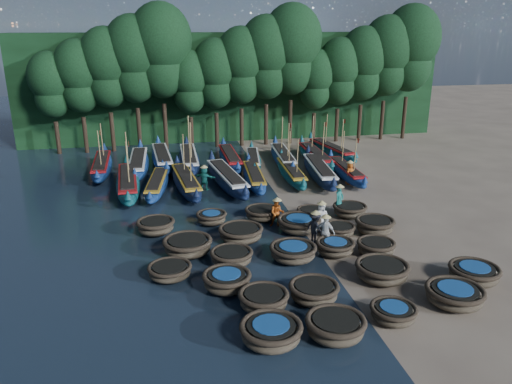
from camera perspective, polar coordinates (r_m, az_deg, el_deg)
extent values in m
plane|color=gray|center=(27.94, 5.04, -3.95)|extent=(120.00, 120.00, 0.00)
cube|color=black|center=(49.14, -2.50, 11.94)|extent=(40.00, 3.00, 10.00)
ellipsoid|color=brown|center=(18.18, 1.73, -16.00)|extent=(2.35, 2.35, 0.72)
torus|color=#3A2F22|center=(17.99, 1.74, -15.12)|extent=(2.26, 2.26, 0.22)
cylinder|color=black|center=(17.97, 1.74, -15.00)|extent=(1.72, 1.72, 0.07)
cylinder|color=navy|center=(17.94, 1.74, -14.89)|extent=(1.32, 1.32, 0.04)
ellipsoid|color=brown|center=(18.66, 9.05, -15.22)|extent=(2.32, 2.32, 0.74)
torus|color=#3A2F22|center=(18.47, 9.11, -14.32)|extent=(2.21, 2.21, 0.22)
cylinder|color=black|center=(18.44, 9.12, -14.20)|extent=(1.67, 1.67, 0.07)
ellipsoid|color=brown|center=(20.07, 15.41, -13.34)|extent=(1.74, 1.74, 0.57)
torus|color=#3A2F22|center=(19.93, 15.47, -12.68)|extent=(1.80, 1.80, 0.17)
cylinder|color=black|center=(19.91, 15.48, -12.60)|extent=(1.37, 1.37, 0.05)
cylinder|color=navy|center=(19.90, 15.49, -12.51)|extent=(1.05, 1.05, 0.03)
ellipsoid|color=brown|center=(21.85, 21.72, -11.09)|extent=(2.21, 2.21, 0.68)
torus|color=#3A2F22|center=(21.70, 21.82, -10.35)|extent=(2.36, 2.36, 0.21)
cylinder|color=black|center=(21.68, 21.83, -10.26)|extent=(1.80, 1.80, 0.06)
cylinder|color=navy|center=(21.66, 21.85, -10.16)|extent=(1.39, 1.39, 0.04)
ellipsoid|color=brown|center=(21.37, -3.35, -10.30)|extent=(2.47, 2.47, 0.72)
torus|color=#3A2F22|center=(21.21, -3.37, -9.50)|extent=(2.11, 2.11, 0.22)
cylinder|color=black|center=(21.19, -3.37, -9.40)|extent=(1.58, 1.58, 0.07)
cylinder|color=navy|center=(21.17, -3.38, -9.29)|extent=(1.22, 1.22, 0.04)
ellipsoid|color=brown|center=(20.05, 0.87, -12.43)|extent=(2.31, 2.31, 0.69)
torus|color=#3A2F22|center=(19.88, 0.87, -11.62)|extent=(2.03, 2.03, 0.21)
cylinder|color=black|center=(19.86, 0.88, -11.52)|extent=(1.53, 1.53, 0.06)
ellipsoid|color=brown|center=(20.68, 6.63, -11.48)|extent=(2.20, 2.20, 0.72)
torus|color=#3A2F22|center=(20.52, 6.66, -10.66)|extent=(2.08, 2.08, 0.22)
cylinder|color=black|center=(20.50, 6.67, -10.56)|extent=(1.56, 1.56, 0.07)
ellipsoid|color=brown|center=(22.78, 14.18, -8.94)|extent=(2.38, 2.38, 0.73)
torus|color=#3A2F22|center=(22.63, 14.25, -8.17)|extent=(2.39, 2.39, 0.22)
cylinder|color=black|center=(22.61, 14.26, -8.07)|extent=(1.81, 1.81, 0.07)
ellipsoid|color=brown|center=(23.91, 23.62, -8.70)|extent=(2.39, 2.39, 0.69)
torus|color=#3A2F22|center=(23.78, 23.72, -8.01)|extent=(2.21, 2.21, 0.21)
cylinder|color=black|center=(23.76, 23.73, -7.92)|extent=(1.68, 1.68, 0.06)
cylinder|color=navy|center=(23.74, 23.75, -7.83)|extent=(1.29, 1.29, 0.04)
ellipsoid|color=brown|center=(22.62, -9.81, -9.05)|extent=(2.12, 2.12, 0.57)
torus|color=#3A2F22|center=(22.50, -9.85, -8.45)|extent=(1.97, 1.97, 0.17)
cylinder|color=black|center=(22.49, -9.85, -8.37)|extent=(1.51, 1.51, 0.05)
ellipsoid|color=brown|center=(23.48, -2.80, -7.59)|extent=(2.18, 2.18, 0.66)
torus|color=#3A2F22|center=(23.34, -2.81, -6.91)|extent=(2.03, 2.03, 0.20)
cylinder|color=black|center=(23.33, -2.81, -6.82)|extent=(1.53, 1.53, 0.06)
ellipsoid|color=brown|center=(23.93, 4.25, -7.05)|extent=(2.37, 2.37, 0.69)
torus|color=#3A2F22|center=(23.79, 4.27, -6.34)|extent=(2.27, 2.27, 0.21)
cylinder|color=black|center=(23.77, 4.28, -6.25)|extent=(1.73, 1.73, 0.06)
cylinder|color=navy|center=(23.75, 4.28, -6.16)|extent=(1.33, 1.33, 0.04)
ellipsoid|color=brown|center=(24.72, 9.04, -6.42)|extent=(1.96, 1.96, 0.65)
torus|color=#3A2F22|center=(24.59, 9.07, -5.77)|extent=(1.91, 1.91, 0.20)
cylinder|color=black|center=(24.58, 9.08, -5.69)|extent=(1.44, 1.44, 0.06)
cylinder|color=navy|center=(24.56, 9.08, -5.60)|extent=(1.11, 1.11, 0.04)
ellipsoid|color=brown|center=(25.07, 13.54, -6.34)|extent=(2.15, 2.15, 0.66)
torus|color=#3A2F22|center=(24.95, 13.59, -5.69)|extent=(1.89, 1.89, 0.20)
cylinder|color=black|center=(24.93, 13.60, -5.61)|extent=(1.42, 1.42, 0.06)
ellipsoid|color=brown|center=(24.62, -7.82, -6.32)|extent=(2.79, 2.79, 0.76)
torus|color=#3A2F22|center=(24.48, -7.85, -5.56)|extent=(2.43, 2.43, 0.23)
cylinder|color=black|center=(24.46, -7.86, -5.47)|extent=(1.84, 1.84, 0.07)
ellipsoid|color=brown|center=(25.87, -1.76, -4.93)|extent=(2.61, 2.61, 0.71)
torus|color=#3A2F22|center=(25.74, -1.77, -4.24)|extent=(2.33, 2.33, 0.22)
cylinder|color=black|center=(25.72, -1.77, -4.15)|extent=(1.78, 1.78, 0.06)
ellipsoid|color=brown|center=(27.10, 4.94, -3.84)|extent=(2.27, 2.27, 0.73)
torus|color=#3A2F22|center=(26.97, 4.96, -3.17)|extent=(2.39, 2.39, 0.22)
cylinder|color=black|center=(26.96, 4.97, -3.08)|extent=(1.82, 1.82, 0.07)
cylinder|color=navy|center=(26.94, 4.97, -2.99)|extent=(1.40, 1.40, 0.04)
ellipsoid|color=brown|center=(26.82, 9.46, -4.45)|extent=(1.82, 1.82, 0.59)
torus|color=#3A2F22|center=(26.72, 9.49, -3.91)|extent=(1.73, 1.73, 0.18)
cylinder|color=black|center=(26.70, 9.49, -3.84)|extent=(1.31, 1.31, 0.05)
ellipsoid|color=brown|center=(27.51, 13.41, -3.93)|extent=(1.99, 1.99, 0.76)
torus|color=#3A2F22|center=(27.38, 13.47, -3.25)|extent=(2.14, 2.14, 0.23)
cylinder|color=black|center=(27.36, 13.47, -3.16)|extent=(1.60, 1.60, 0.07)
ellipsoid|color=brown|center=(27.29, -11.37, -4.02)|extent=(2.14, 2.14, 0.71)
torus|color=#3A2F22|center=(27.17, -11.41, -3.37)|extent=(2.06, 2.06, 0.22)
cylinder|color=black|center=(27.15, -11.42, -3.28)|extent=(1.55, 1.55, 0.06)
ellipsoid|color=brown|center=(28.15, -5.11, -3.10)|extent=(2.07, 2.07, 0.62)
torus|color=#3A2F22|center=(28.04, -5.13, -2.54)|extent=(1.74, 1.74, 0.19)
cylinder|color=black|center=(28.03, -5.13, -2.47)|extent=(1.31, 1.31, 0.06)
cylinder|color=navy|center=(28.02, -5.13, -2.40)|extent=(1.00, 1.00, 0.04)
ellipsoid|color=brown|center=(28.66, 0.69, -2.59)|extent=(2.38, 2.38, 0.64)
torus|color=#3A2F22|center=(28.55, 0.69, -2.03)|extent=(2.00, 2.00, 0.19)
cylinder|color=black|center=(28.54, 0.69, -1.95)|extent=(1.51, 1.51, 0.06)
ellipsoid|color=brown|center=(29.00, 6.27, -2.52)|extent=(1.83, 1.83, 0.57)
torus|color=#3A2F22|center=(28.90, 6.29, -2.03)|extent=(1.63, 1.63, 0.17)
cylinder|color=black|center=(28.89, 6.29, -1.96)|extent=(1.22, 1.22, 0.05)
ellipsoid|color=brown|center=(29.61, 10.67, -2.20)|extent=(2.04, 2.04, 0.66)
torus|color=#3A2F22|center=(29.51, 10.70, -1.64)|extent=(2.01, 2.01, 0.20)
cylinder|color=black|center=(29.49, 10.71, -1.57)|extent=(1.52, 1.52, 0.06)
ellipsoid|color=#0E4F53|center=(34.50, -14.43, 0.91)|extent=(2.05, 8.81, 1.09)
cone|color=#0E4F53|center=(38.41, -14.58, 3.79)|extent=(0.48, 0.48, 0.66)
cone|color=#0E4F53|center=(30.24, -14.45, -0.28)|extent=(0.48, 0.48, 0.55)
cube|color=maroon|center=(34.37, -14.49, 1.64)|extent=(1.52, 6.83, 0.13)
cube|color=black|center=(34.34, -14.50, 1.78)|extent=(1.18, 5.94, 0.11)
cylinder|color=#997F4C|center=(35.30, -14.50, 4.25)|extent=(0.08, 0.26, 3.06)
cylinder|color=#997F4C|center=(32.44, -14.45, 3.01)|extent=(0.08, 0.26, 3.06)
plane|color=red|center=(32.12, -14.35, 5.33)|extent=(0.00, 0.38, 0.38)
ellipsoid|color=navy|center=(34.13, -11.22, 0.80)|extent=(2.24, 7.41, 0.91)
cone|color=navy|center=(37.35, -10.63, 3.33)|extent=(0.40, 0.40, 0.55)
cone|color=navy|center=(30.61, -12.08, -0.26)|extent=(0.40, 0.40, 0.46)
cube|color=#BD8F23|center=(34.01, -11.26, 1.41)|extent=(1.67, 5.73, 0.11)
cube|color=black|center=(33.99, -11.27, 1.53)|extent=(1.34, 4.98, 0.09)
ellipsoid|color=#10213B|center=(34.11, -7.99, 1.07)|extent=(2.29, 8.37, 1.03)
cone|color=#10213B|center=(37.76, -9.01, 3.81)|extent=(0.45, 0.45, 0.62)
cone|color=#10213B|center=(30.13, -6.82, -0.01)|extent=(0.45, 0.45, 0.52)
cube|color=#BD8F23|center=(33.98, -8.02, 1.77)|extent=(1.71, 6.48, 0.12)
cube|color=black|center=(33.96, -8.03, 1.91)|extent=(1.35, 5.63, 0.10)
cylinder|color=#997F4C|center=(34.86, -8.27, 4.27)|extent=(0.07, 0.25, 2.89)
cylinder|color=#997F4C|center=(32.19, -7.50, 3.10)|extent=(0.07, 0.25, 2.89)
plane|color=red|center=(31.90, -7.32, 5.31)|extent=(0.00, 0.36, 0.36)
ellipsoid|color=#10213B|center=(34.45, -3.35, 1.48)|extent=(2.75, 9.06, 1.12)
cone|color=#10213B|center=(38.32, -5.10, 4.33)|extent=(0.49, 0.49, 0.67)
cone|color=#10213B|center=(30.26, -1.18, 0.39)|extent=(0.49, 0.49, 0.56)
cube|color=white|center=(34.31, -3.36, 2.22)|extent=(2.06, 7.01, 0.13)
cube|color=black|center=(34.29, -3.37, 2.37)|extent=(1.64, 6.09, 0.11)
ellipsoid|color=navy|center=(35.06, -0.21, 1.66)|extent=(1.86, 7.54, 0.93)
cone|color=navy|center=(38.38, -0.87, 4.10)|extent=(0.41, 0.41, 0.56)
cone|color=navy|center=(31.44, 0.59, 0.72)|extent=(0.41, 0.41, 0.47)
cube|color=#BD8F23|center=(34.95, -0.21, 2.27)|extent=(1.38, 5.84, 0.11)
cube|color=black|center=(34.92, -0.21, 2.39)|extent=(1.08, 5.08, 0.09)
ellipsoid|color=#0E4F53|center=(36.10, 4.04, 2.13)|extent=(1.72, 7.69, 0.95)
cone|color=#0E4F53|center=(39.45, 2.90, 4.51)|extent=(0.42, 0.42, 0.57)
cone|color=#0E4F53|center=(32.47, 5.46, 1.26)|extent=(0.42, 0.42, 0.48)
cube|color=#BD8F23|center=(35.99, 4.05, 2.74)|extent=(1.27, 5.95, 0.11)
cube|color=black|center=(35.97, 4.05, 2.86)|extent=(0.98, 5.18, 0.10)
cylinder|color=#997F4C|center=(36.80, 3.85, 4.92)|extent=(0.07, 0.23, 2.67)
cylinder|color=#997F4C|center=(34.37, 4.76, 3.91)|extent=(0.07, 0.23, 2.67)
plane|color=red|center=(34.13, 5.05, 5.81)|extent=(0.00, 0.33, 0.33)
ellipsoid|color=#10213B|center=(36.45, 7.25, 2.30)|extent=(2.41, 8.81, 1.09)
cone|color=#10213B|center=(40.28, 5.99, 4.95)|extent=(0.48, 0.48, 0.65)
cone|color=#10213B|center=(32.32, 8.90, 1.30)|extent=(0.48, 0.48, 0.54)
cube|color=white|center=(36.33, 7.27, 2.99)|extent=(1.80, 6.82, 0.13)
cube|color=black|center=(36.31, 7.28, 3.12)|extent=(1.42, 5.92, 0.11)
ellipsoid|color=navy|center=(36.97, 10.23, 2.26)|extent=(1.55, 7.55, 0.94)
cone|color=navy|center=(40.15, 8.54, 4.55)|extent=(0.41, 0.41, 0.56)
cone|color=navy|center=(33.53, 12.36, 1.44)|extent=(0.41, 0.41, 0.47)
cube|color=maroon|center=(36.86, 10.26, 2.85)|extent=(1.14, 5.85, 0.11)
cube|color=black|center=(36.84, 10.27, 2.96)|extent=(0.86, 5.09, 0.09)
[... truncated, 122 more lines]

